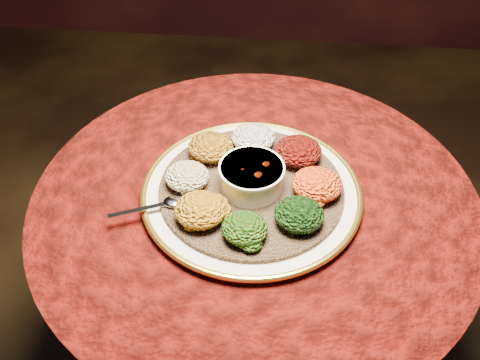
{
  "coord_description": "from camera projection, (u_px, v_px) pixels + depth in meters",
  "views": [
    {
      "loc": [
        0.04,
        -0.8,
        1.55
      ],
      "look_at": [
        -0.03,
        0.02,
        0.76
      ],
      "focal_mm": 40.0,
      "sensor_mm": 36.0,
      "label": 1
    }
  ],
  "objects": [
    {
      "name": "portion_shiro",
      "position": [
        211.0,
        147.0,
        1.18
      ],
      "size": [
        0.1,
        0.1,
        0.05
      ],
      "primitive_type": "ellipsoid",
      "color": "#9C6E12",
      "rests_on": "injera"
    },
    {
      "name": "stew_bowl",
      "position": [
        252.0,
        175.0,
        1.1
      ],
      "size": [
        0.14,
        0.14,
        0.06
      ],
      "color": "white",
      "rests_on": "injera"
    },
    {
      "name": "spoon",
      "position": [
        169.0,
        203.0,
        1.08
      ],
      "size": [
        0.15,
        0.07,
        0.01
      ],
      "rotation": [
        0.0,
        0.0,
        -2.74
      ],
      "color": "silver",
      "rests_on": "injera"
    },
    {
      "name": "portion_kitfo",
      "position": [
        298.0,
        151.0,
        1.17
      ],
      "size": [
        0.1,
        0.1,
        0.05
      ],
      "primitive_type": "ellipsoid",
      "color": "black",
      "rests_on": "injera"
    },
    {
      "name": "portion_ayib",
      "position": [
        253.0,
        138.0,
        1.21
      ],
      "size": [
        0.1,
        0.09,
        0.05
      ],
      "primitive_type": "ellipsoid",
      "color": "white",
      "rests_on": "injera"
    },
    {
      "name": "portion_tikil",
      "position": [
        317.0,
        184.0,
        1.1
      ],
      "size": [
        0.1,
        0.1,
        0.05
      ],
      "primitive_type": "ellipsoid",
      "color": "#AD5F0E",
      "rests_on": "injera"
    },
    {
      "name": "portion_timatim",
      "position": [
        187.0,
        176.0,
        1.12
      ],
      "size": [
        0.09,
        0.09,
        0.04
      ],
      "primitive_type": "ellipsoid",
      "color": "maroon",
      "rests_on": "injera"
    },
    {
      "name": "table",
      "position": [
        254.0,
        249.0,
        1.27
      ],
      "size": [
        0.96,
        0.96,
        0.73
      ],
      "color": "black",
      "rests_on": "ground"
    },
    {
      "name": "portion_mixveg",
      "position": [
        245.0,
        228.0,
        1.01
      ],
      "size": [
        0.09,
        0.09,
        0.04
      ],
      "primitive_type": "ellipsoid",
      "color": "#A5240A",
      "rests_on": "injera"
    },
    {
      "name": "portion_kik",
      "position": [
        201.0,
        210.0,
        1.04
      ],
      "size": [
        0.1,
        0.1,
        0.05
      ],
      "primitive_type": "ellipsoid",
      "color": "#BB6710",
      "rests_on": "injera"
    },
    {
      "name": "injera",
      "position": [
        251.0,
        189.0,
        1.13
      ],
      "size": [
        0.51,
        0.51,
        0.01
      ],
      "primitive_type": "cylinder",
      "rotation": [
        0.0,
        0.0,
        -0.39
      ],
      "color": "brown",
      "rests_on": "platter"
    },
    {
      "name": "portion_gomen",
      "position": [
        299.0,
        214.0,
        1.04
      ],
      "size": [
        0.1,
        0.09,
        0.05
      ],
      "primitive_type": "ellipsoid",
      "color": "black",
      "rests_on": "injera"
    },
    {
      "name": "platter",
      "position": [
        251.0,
        192.0,
        1.14
      ],
      "size": [
        0.57,
        0.57,
        0.02
      ],
      "rotation": [
        0.0,
        0.0,
        0.32
      ],
      "color": "beige",
      "rests_on": "table"
    }
  ]
}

